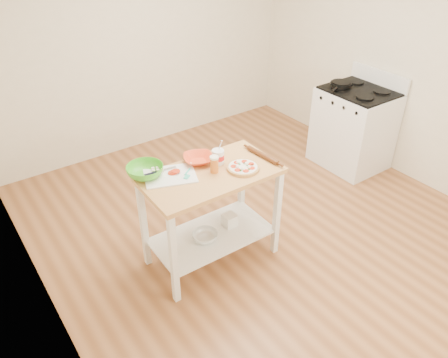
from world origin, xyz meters
TOP-DOWN VIEW (x-y plane):
  - room_shell at (0.00, 0.00)m, footprint 4.04×4.54m
  - prep_island at (-0.65, -0.10)m, footprint 1.13×0.63m
  - gas_stove at (1.66, 0.31)m, footprint 0.67×0.79m
  - skillet at (1.55, 0.50)m, footprint 0.37×0.24m
  - pizza at (-0.40, -0.21)m, footprint 0.27×0.27m
  - cutting_board at (-0.94, 0.05)m, footprint 0.48×0.42m
  - spatula at (-0.82, -0.03)m, footprint 0.12×0.13m
  - knife at (-1.01, 0.13)m, footprint 0.27×0.05m
  - orange_bowl at (-0.64, 0.10)m, footprint 0.32×0.32m
  - green_bowl at (-1.09, 0.16)m, footprint 0.34×0.34m
  - beer_pint at (-0.62, -0.11)m, footprint 0.07×0.07m
  - yogurt_tub at (-0.51, -0.01)m, footprint 0.10×0.10m
  - rolling_pin at (-0.15, -0.16)m, footprint 0.07×0.35m
  - shelf_glass_bowl at (-0.73, -0.12)m, footprint 0.24×0.24m
  - shelf_bin at (-0.44, -0.08)m, footprint 0.12×0.12m

SIDE VIEW (x-z plane):
  - shelf_glass_bowl at x=-0.73m, z-range 0.26..0.33m
  - shelf_bin at x=-0.44m, z-range 0.26..0.37m
  - gas_stove at x=1.66m, z-range -0.08..1.03m
  - prep_island at x=-0.65m, z-range 0.20..1.10m
  - cutting_board at x=-0.94m, z-range 0.89..0.93m
  - spatula at x=-0.82m, z-range 0.91..0.92m
  - pizza at x=-0.40m, z-range 0.89..0.94m
  - knife at x=-1.01m, z-range 0.91..0.92m
  - rolling_pin at x=-0.15m, z-range 0.90..0.94m
  - orange_bowl at x=-0.64m, z-range 0.90..0.96m
  - green_bowl at x=-1.09m, z-range 0.90..0.99m
  - yogurt_tub at x=-0.51m, z-range 0.85..1.07m
  - beer_pint at x=-0.62m, z-range 0.90..1.04m
  - skillet at x=1.55m, z-range 0.96..0.99m
  - room_shell at x=0.00m, z-range -0.02..2.72m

